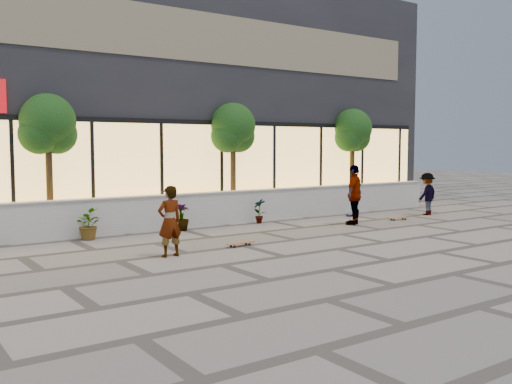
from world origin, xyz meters
TOP-DOWN VIEW (x-y plane):
  - ground at (0.00, 0.00)m, footprint 80.00×80.00m
  - planter_wall at (0.00, 7.00)m, footprint 22.00×0.42m
  - retail_building at (-0.00, 12.49)m, footprint 24.00×9.17m
  - shrub_c at (-2.90, 6.45)m, footprint 0.68×0.77m
  - shrub_d at (-0.10, 6.45)m, footprint 0.64×0.64m
  - shrub_e at (2.70, 6.45)m, footprint 0.46×0.35m
  - tree_midwest at (-3.50, 7.70)m, footprint 1.60×1.50m
  - tree_mideast at (2.50, 7.70)m, footprint 1.60×1.50m
  - tree_east at (8.00, 7.70)m, footprint 1.60×1.50m
  - skater_center at (-2.13, 3.09)m, footprint 0.61×0.42m
  - skater_right_near at (4.98, 4.49)m, footprint 1.20×0.92m
  - skater_right_far at (8.90, 4.80)m, footprint 1.06×0.72m
  - skateboard_center at (-0.09, 3.31)m, footprint 0.81×0.29m
  - skateboard_right_near at (7.00, 4.44)m, footprint 0.78×0.33m
  - skateboard_right_far at (6.56, 6.19)m, footprint 0.88×0.58m

SIDE VIEW (x-z plane):
  - ground at x=0.00m, z-range 0.00..0.00m
  - skateboard_right_near at x=7.00m, z-range 0.03..0.12m
  - skateboard_center at x=-0.09m, z-range 0.03..0.13m
  - skateboard_right_far at x=6.56m, z-range 0.03..0.14m
  - shrub_c at x=-2.90m, z-range 0.00..0.81m
  - shrub_d at x=-0.10m, z-range 0.00..0.81m
  - shrub_e at x=2.70m, z-range 0.00..0.81m
  - planter_wall at x=0.00m, z-range 0.00..1.04m
  - skater_right_far at x=8.90m, z-range 0.00..1.52m
  - skater_center at x=-2.13m, z-range 0.00..1.60m
  - skater_right_near at x=4.98m, z-range 0.00..1.89m
  - tree_midwest at x=-3.50m, z-range 1.03..4.94m
  - tree_mideast at x=2.50m, z-range 1.03..4.94m
  - tree_east at x=8.00m, z-range 1.03..4.94m
  - retail_building at x=0.00m, z-range 0.00..8.50m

